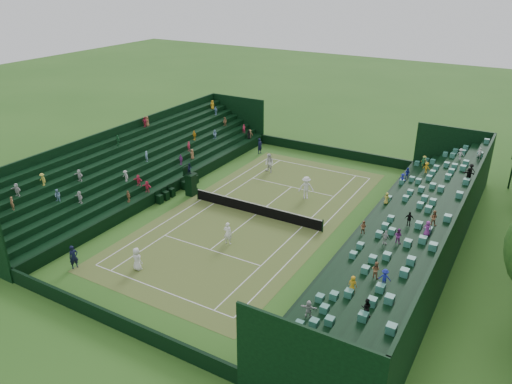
% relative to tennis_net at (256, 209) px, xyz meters
% --- Properties ---
extents(ground, '(160.00, 160.00, 0.00)m').
position_rel_tennis_net_xyz_m(ground, '(0.00, 0.00, -0.53)').
color(ground, '#2D5D1D').
rests_on(ground, ground).
extents(court_surface, '(12.97, 26.77, 0.01)m').
position_rel_tennis_net_xyz_m(court_surface, '(0.00, 0.00, -0.52)').
color(court_surface, '#3E7326').
rests_on(court_surface, ground).
extents(perimeter_wall_north, '(17.17, 0.20, 1.00)m').
position_rel_tennis_net_xyz_m(perimeter_wall_north, '(0.00, 15.88, -0.03)').
color(perimeter_wall_north, black).
rests_on(perimeter_wall_north, ground).
extents(perimeter_wall_south, '(17.17, 0.20, 1.00)m').
position_rel_tennis_net_xyz_m(perimeter_wall_south, '(0.00, -15.88, -0.03)').
color(perimeter_wall_south, black).
rests_on(perimeter_wall_south, ground).
extents(perimeter_wall_east, '(0.20, 31.77, 1.00)m').
position_rel_tennis_net_xyz_m(perimeter_wall_east, '(8.48, 0.00, -0.03)').
color(perimeter_wall_east, black).
rests_on(perimeter_wall_east, ground).
extents(perimeter_wall_west, '(0.20, 31.77, 1.00)m').
position_rel_tennis_net_xyz_m(perimeter_wall_west, '(-8.48, 0.00, -0.03)').
color(perimeter_wall_west, black).
rests_on(perimeter_wall_west, ground).
extents(north_grandstand, '(6.60, 32.00, 4.90)m').
position_rel_tennis_net_xyz_m(north_grandstand, '(12.66, 0.00, 1.02)').
color(north_grandstand, black).
rests_on(north_grandstand, ground).
extents(south_grandstand, '(6.60, 32.00, 4.90)m').
position_rel_tennis_net_xyz_m(south_grandstand, '(-12.66, 0.00, 1.02)').
color(south_grandstand, black).
rests_on(south_grandstand, ground).
extents(tennis_net, '(11.67, 0.10, 1.06)m').
position_rel_tennis_net_xyz_m(tennis_net, '(0.00, 0.00, 0.00)').
color(tennis_net, black).
rests_on(tennis_net, ground).
extents(umpire_chair, '(0.94, 0.94, 2.96)m').
position_rel_tennis_net_xyz_m(umpire_chair, '(-6.83, 0.43, 0.74)').
color(umpire_chair, black).
rests_on(umpire_chair, ground).
extents(courtside_chairs, '(0.50, 5.47, 1.09)m').
position_rel_tennis_net_xyz_m(courtside_chairs, '(-8.11, 0.24, -0.11)').
color(courtside_chairs, black).
rests_on(courtside_chairs, ground).
extents(player_near_west, '(0.85, 0.62, 1.61)m').
position_rel_tennis_net_xyz_m(player_near_west, '(-2.69, -10.84, 0.28)').
color(player_near_west, white).
rests_on(player_near_west, ground).
extents(player_near_east, '(0.69, 0.52, 1.72)m').
position_rel_tennis_net_xyz_m(player_near_east, '(0.60, -5.01, 0.33)').
color(player_near_east, white).
rests_on(player_near_east, ground).
extents(player_far_west, '(1.04, 0.89, 1.88)m').
position_rel_tennis_net_xyz_m(player_far_west, '(-3.50, 8.52, 0.42)').
color(player_far_west, white).
rests_on(player_far_west, ground).
extents(player_far_east, '(1.50, 1.31, 2.01)m').
position_rel_tennis_net_xyz_m(player_far_east, '(2.13, 4.86, 0.48)').
color(player_far_east, white).
rests_on(player_far_east, ground).
extents(line_judge_north, '(0.54, 0.69, 1.68)m').
position_rel_tennis_net_xyz_m(line_judge_north, '(-6.96, 12.72, 0.31)').
color(line_judge_north, black).
rests_on(line_judge_north, ground).
extents(line_judge_south, '(0.58, 0.70, 1.64)m').
position_rel_tennis_net_xyz_m(line_judge_south, '(-6.42, -12.77, 0.29)').
color(line_judge_south, black).
rests_on(line_judge_south, ground).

